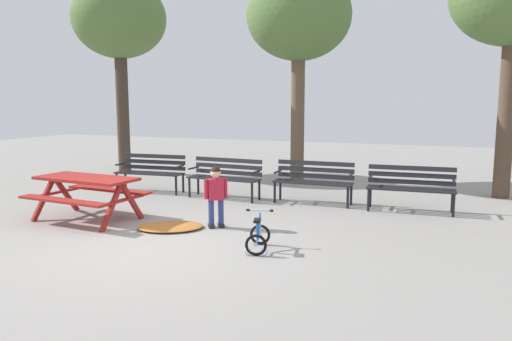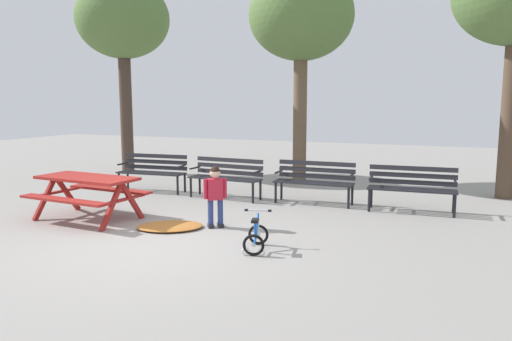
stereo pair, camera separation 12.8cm
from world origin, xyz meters
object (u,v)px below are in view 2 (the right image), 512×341
(park_bench_far_left, at_px, (153,169))
(park_bench_far_right, at_px, (412,185))
(park_bench_right, at_px, (315,179))
(kids_bicycle, at_px, (256,236))
(park_bench_left, at_px, (227,175))
(picnic_table, at_px, (87,186))
(child_standing, at_px, (215,192))

(park_bench_far_left, xyz_separation_m, park_bench_far_right, (5.70, 0.07, 0.00))
(park_bench_right, distance_m, kids_bicycle, 3.39)
(park_bench_left, relative_size, park_bench_far_right, 1.00)
(park_bench_far_left, xyz_separation_m, park_bench_right, (3.81, 0.12, 0.00))
(picnic_table, bearing_deg, kids_bicycle, -8.80)
(park_bench_far_left, relative_size, park_bench_left, 1.00)
(park_bench_left, bearing_deg, park_bench_far_right, 2.16)
(park_bench_far_right, bearing_deg, child_standing, -139.92)
(park_bench_right, bearing_deg, picnic_table, -139.37)
(park_bench_far_left, height_order, park_bench_right, same)
(park_bench_far_left, bearing_deg, park_bench_right, 1.80)
(park_bench_far_left, bearing_deg, kids_bicycle, -39.82)
(park_bench_right, bearing_deg, kids_bicycle, -88.34)
(park_bench_left, relative_size, park_bench_right, 1.01)
(child_standing, distance_m, kids_bicycle, 1.47)
(kids_bicycle, bearing_deg, park_bench_far_left, 140.18)
(park_bench_far_left, relative_size, kids_bicycle, 2.64)
(park_bench_far_right, bearing_deg, park_bench_left, -177.84)
(park_bench_left, height_order, kids_bicycle, park_bench_left)
(park_bench_far_left, distance_m, kids_bicycle, 5.09)
(park_bench_far_left, relative_size, child_standing, 1.59)
(park_bench_left, xyz_separation_m, park_bench_right, (1.89, 0.19, 0.00))
(park_bench_left, distance_m, child_standing, 2.46)
(kids_bicycle, bearing_deg, park_bench_right, 91.66)
(child_standing, height_order, kids_bicycle, child_standing)
(park_bench_left, height_order, child_standing, child_standing)
(park_bench_right, distance_m, child_standing, 2.67)
(park_bench_right, height_order, kids_bicycle, park_bench_right)
(park_bench_far_left, bearing_deg, park_bench_far_right, 0.75)
(park_bench_left, bearing_deg, park_bench_right, 5.67)
(picnic_table, distance_m, park_bench_far_left, 2.77)
(picnic_table, relative_size, park_bench_far_right, 1.17)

